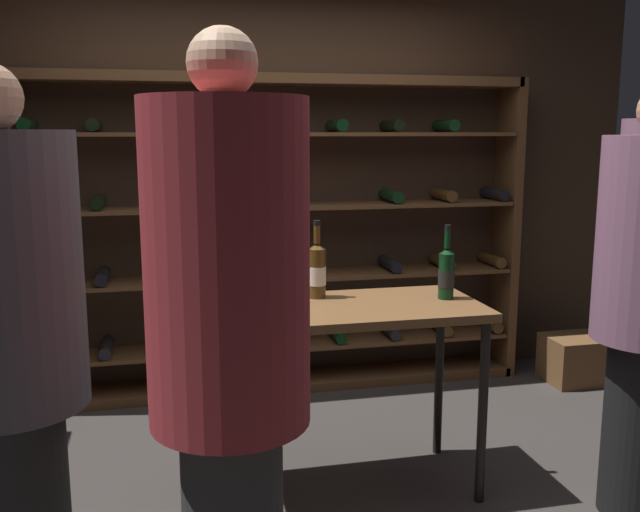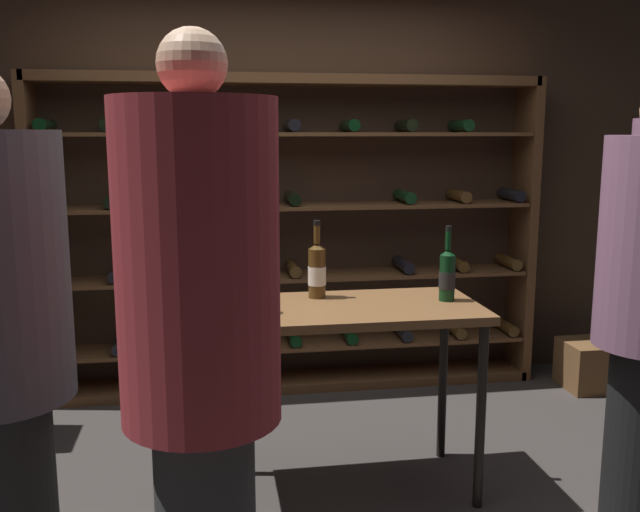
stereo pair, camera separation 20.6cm
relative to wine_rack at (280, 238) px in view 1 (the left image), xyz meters
name	(u,v)px [view 1 (the left image)]	position (x,y,z in m)	size (l,w,h in m)	color
ground_plane	(321,494)	(-0.06, -1.43, -1.00)	(9.29, 9.29, 0.00)	#383330
back_wall	(266,161)	(-0.06, 0.21, 0.48)	(5.11, 0.10, 2.97)	#3D2B1E
wine_rack	(280,238)	(0.00, 0.00, 0.00)	(3.21, 0.32, 2.02)	brown
tasting_table	(337,326)	(0.03, -1.39, -0.21)	(1.32, 0.61, 0.89)	brown
person_bystander_red_print	(229,343)	(-0.56, -2.46, 0.07)	(0.46, 0.46, 1.94)	#303030
person_guest_khaki	(6,338)	(-1.23, -2.09, 0.03)	(0.49, 0.49, 1.87)	#242424
wine_crate	(581,359)	(2.00, -0.34, -0.85)	(0.48, 0.34, 0.31)	brown
wine_bottle_gold_foil	(317,270)	(-0.03, -1.22, 0.02)	(0.09, 0.09, 0.37)	#4C3314
wine_bottle_black_capsule	(446,273)	(0.56, -1.37, 0.01)	(0.08, 0.08, 0.35)	black
wine_glass_stemmed_center	(270,292)	(-0.29, -1.47, -0.01)	(0.08, 0.08, 0.13)	silver
wine_glass_stemmed_right	(209,276)	(-0.53, -1.16, 0.01)	(0.09, 0.09, 0.15)	silver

